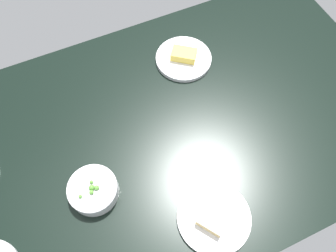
% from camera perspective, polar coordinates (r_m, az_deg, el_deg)
% --- Properties ---
extents(dining_table, '(1.57, 0.93, 0.04)m').
position_cam_1_polar(dining_table, '(1.09, 0.00, -0.99)').
color(dining_table, black).
rests_on(dining_table, ground).
extents(bowl_peas, '(0.14, 0.14, 0.06)m').
position_cam_1_polar(bowl_peas, '(0.99, -12.63, -10.60)').
color(bowl_peas, silver).
rests_on(bowl_peas, dining_table).
extents(plate_sandwich, '(0.21, 0.21, 0.04)m').
position_cam_1_polar(plate_sandwich, '(0.97, 7.76, -15.18)').
color(plate_sandwich, silver).
rests_on(plate_sandwich, dining_table).
extents(plate_cheese, '(0.20, 0.20, 0.05)m').
position_cam_1_polar(plate_cheese, '(1.22, 2.68, 11.52)').
color(plate_cheese, silver).
rests_on(plate_cheese, dining_table).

